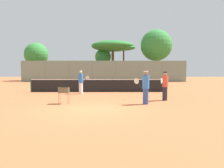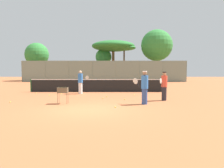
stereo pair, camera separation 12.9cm
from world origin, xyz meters
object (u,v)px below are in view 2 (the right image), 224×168
at_px(player_red_cap, 81,82).
at_px(ball_cart, 64,91).
at_px(player_yellow_shirt, 145,87).
at_px(parked_car, 96,76).
at_px(player_white_outfit, 165,86).
at_px(tennis_net, 99,85).

height_order(player_red_cap, ball_cart, player_red_cap).
height_order(player_yellow_shirt, parked_car, player_yellow_shirt).
height_order(player_white_outfit, parked_car, player_white_outfit).
bearing_deg(parked_car, player_yellow_shirt, -79.23).
distance_m(player_white_outfit, player_yellow_shirt, 2.00).
xyz_separation_m(player_red_cap, ball_cart, (-0.30, -4.77, -0.24)).
height_order(ball_cart, parked_car, parked_car).
xyz_separation_m(player_red_cap, parked_car, (-0.43, 19.54, -0.26)).
bearing_deg(ball_cart, player_white_outfit, 11.52).
xyz_separation_m(tennis_net, player_white_outfit, (4.34, -4.89, 0.36)).
height_order(tennis_net, ball_cart, tennis_net).
bearing_deg(player_yellow_shirt, tennis_net, -35.16).
bearing_deg(player_white_outfit, tennis_net, -103.08).
bearing_deg(player_white_outfit, parked_car, -129.93).
relative_size(tennis_net, player_red_cap, 6.34).
distance_m(tennis_net, player_white_outfit, 6.54).
relative_size(player_white_outfit, parked_car, 0.42).
bearing_deg(player_yellow_shirt, player_red_cap, -19.64).
relative_size(tennis_net, player_yellow_shirt, 6.24).
bearing_deg(tennis_net, player_yellow_shirt, -65.14).
relative_size(player_yellow_shirt, ball_cart, 2.00).
bearing_deg(tennis_net, player_white_outfit, -48.41).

